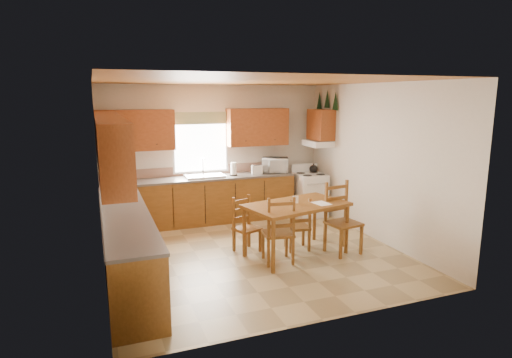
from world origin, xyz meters
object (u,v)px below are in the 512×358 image
object	(u,v)px
microwave	(275,165)
chair_far_left	(247,225)
chair_near_right	(278,229)
stove	(310,195)
dining_table	(296,229)
chair_near_left	(297,223)
chair_far_right	(344,219)

from	to	relation	value
microwave	chair_far_left	world-z (taller)	microwave
chair_far_left	chair_near_right	bearing A→B (deg)	-82.95
stove	chair_near_right	distance (m)	2.69
dining_table	chair_near_right	xyz separation A→B (m)	(-0.39, -0.17, 0.10)
stove	chair_far_left	bearing A→B (deg)	-138.65
chair_near_left	dining_table	bearing A→B (deg)	67.08
chair_near_left	chair_far_right	distance (m)	0.75
chair_near_left	chair_far_right	bearing A→B (deg)	154.25
stove	chair_far_right	xyz separation A→B (m)	(-0.53, -2.14, 0.13)
stove	chair_near_left	bearing A→B (deg)	-120.36
chair_far_left	chair_near_left	bearing A→B (deg)	-32.83
stove	microwave	size ratio (longest dim) A/B	1.74
microwave	chair_far_right	world-z (taller)	microwave
stove	dining_table	distance (m)	2.33
chair_near_right	chair_far_left	world-z (taller)	chair_near_right
chair_far_left	chair_far_right	size ratio (longest dim) A/B	0.78
chair_near_right	chair_far_right	world-z (taller)	chair_far_right
chair_near_left	chair_far_left	world-z (taller)	chair_far_left
stove	chair_far_right	size ratio (longest dim) A/B	0.77
dining_table	stove	bearing A→B (deg)	44.08
chair_near_right	stove	bearing A→B (deg)	-119.28
chair_far_left	chair_far_right	distance (m)	1.54
chair_near_left	chair_near_right	world-z (taller)	chair_near_right
dining_table	chair_near_right	world-z (taller)	chair_near_right
microwave	stove	bearing A→B (deg)	-0.17
microwave	chair_far_left	xyz separation A→B (m)	(-1.27, -1.82, -0.63)
chair_near_left	chair_far_right	world-z (taller)	chair_far_right
microwave	dining_table	distance (m)	2.41
chair_far_right	chair_near_right	bearing A→B (deg)	170.63
microwave	chair_near_right	distance (m)	2.65
chair_near_left	chair_near_right	xyz separation A→B (m)	(-0.52, -0.39, 0.08)
dining_table	chair_near_right	size ratio (longest dim) A/B	1.51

